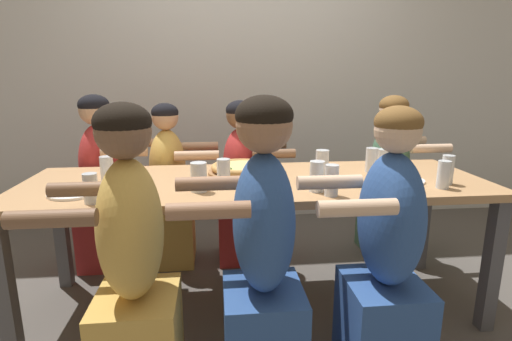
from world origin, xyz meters
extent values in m
plane|color=#514C47|center=(0.00, 0.00, 0.00)|extent=(18.00, 18.00, 0.00)
cube|color=silver|center=(0.00, 1.51, 1.60)|extent=(10.00, 0.06, 3.20)
cube|color=tan|center=(0.00, 0.00, 0.73)|extent=(2.46, 0.81, 0.04)
cube|color=#4C4C51|center=(-1.17, -0.34, 0.35)|extent=(0.07, 0.07, 0.71)
cube|color=#4C4C51|center=(1.17, -0.34, 0.35)|extent=(0.07, 0.07, 0.71)
cube|color=#4C4C51|center=(-1.17, 0.34, 0.35)|extent=(0.07, 0.07, 0.71)
cube|color=#4C4C51|center=(1.17, 0.34, 0.35)|extent=(0.07, 0.07, 0.71)
cylinder|color=#996B42|center=(-0.07, 0.13, 0.76)|extent=(0.37, 0.37, 0.02)
torus|color=tan|center=(-0.07, 0.13, 0.79)|extent=(0.34, 0.34, 0.04)
cylinder|color=#E5C675|center=(-0.07, 0.13, 0.78)|extent=(0.29, 0.29, 0.03)
cylinder|color=#4C7A3D|center=(-0.16, 0.16, 0.80)|extent=(0.02, 0.02, 0.01)
cylinder|color=#4C7A3D|center=(-0.14, 0.05, 0.80)|extent=(0.02, 0.02, 0.01)
cylinder|color=#4C7A3D|center=(0.01, 0.20, 0.80)|extent=(0.02, 0.02, 0.01)
cylinder|color=#4C7A3D|center=(-0.02, 0.17, 0.80)|extent=(0.02, 0.02, 0.01)
cylinder|color=#4C7A3D|center=(-0.15, 0.15, 0.80)|extent=(0.02, 0.02, 0.01)
cylinder|color=white|center=(0.77, -0.12, 0.76)|extent=(0.21, 0.21, 0.01)
cube|color=#B7B7BC|center=(0.77, -0.12, 0.76)|extent=(0.13, 0.08, 0.01)
cylinder|color=white|center=(-0.89, -0.18, 0.76)|extent=(0.23, 0.23, 0.01)
cube|color=#B7B7BC|center=(-0.89, -0.18, 0.76)|extent=(0.03, 0.16, 0.01)
cylinder|color=silver|center=(0.82, 0.25, 0.80)|extent=(0.08, 0.08, 0.10)
cylinder|color=#1EA8DB|center=(0.82, 0.25, 0.79)|extent=(0.07, 0.07, 0.07)
cylinder|color=black|center=(0.84, 0.25, 0.81)|extent=(0.00, 0.02, 0.13)
cylinder|color=silver|center=(0.97, -0.19, 0.82)|extent=(0.06, 0.06, 0.15)
cylinder|color=silver|center=(0.97, -0.19, 0.79)|extent=(0.05, 0.05, 0.09)
cylinder|color=silver|center=(-0.17, -0.09, 0.82)|extent=(0.07, 0.07, 0.14)
cylinder|color=black|center=(-0.17, -0.09, 0.78)|extent=(0.06, 0.06, 0.07)
cylinder|color=silver|center=(0.90, -0.26, 0.82)|extent=(0.06, 0.06, 0.14)
cylinder|color=black|center=(0.90, -0.26, 0.79)|extent=(0.05, 0.05, 0.09)
cylinder|color=silver|center=(-0.76, -0.33, 0.82)|extent=(0.06, 0.06, 0.13)
cylinder|color=black|center=(-0.76, -0.33, 0.79)|extent=(0.06, 0.06, 0.08)
cylinder|color=silver|center=(-0.78, 0.05, 0.82)|extent=(0.07, 0.07, 0.13)
cylinder|color=silver|center=(-0.78, 0.05, 0.80)|extent=(0.06, 0.06, 0.10)
cylinder|color=silver|center=(0.32, -0.33, 0.82)|extent=(0.06, 0.06, 0.15)
cylinder|color=black|center=(0.32, -0.33, 0.81)|extent=(0.06, 0.06, 0.11)
cylinder|color=silver|center=(-0.30, -0.19, 0.82)|extent=(0.08, 0.08, 0.14)
cylinder|color=black|center=(-0.30, -0.19, 0.78)|extent=(0.07, 0.07, 0.07)
cylinder|color=silver|center=(0.68, 0.10, 0.82)|extent=(0.07, 0.07, 0.14)
cylinder|color=black|center=(0.68, 0.10, 0.81)|extent=(0.06, 0.06, 0.11)
cylinder|color=silver|center=(0.27, -0.25, 0.82)|extent=(0.07, 0.07, 0.15)
cylinder|color=black|center=(0.27, -0.25, 0.80)|extent=(0.06, 0.06, 0.10)
cylinder|color=silver|center=(0.39, 0.11, 0.82)|extent=(0.08, 0.08, 0.13)
cylinder|color=silver|center=(0.39, 0.11, 0.78)|extent=(0.07, 0.07, 0.06)
cube|color=gold|center=(-0.54, 0.62, 0.23)|extent=(0.32, 0.34, 0.46)
ellipsoid|color=gold|center=(-0.54, 0.62, 0.70)|extent=(0.24, 0.36, 0.48)
sphere|color=tan|center=(-0.54, 0.62, 1.03)|extent=(0.17, 0.17, 0.17)
ellipsoid|color=black|center=(-0.54, 0.62, 1.06)|extent=(0.18, 0.18, 0.12)
cylinder|color=tan|center=(-0.33, 0.79, 0.80)|extent=(0.28, 0.06, 0.06)
cylinder|color=tan|center=(-0.33, 0.45, 0.80)|extent=(0.28, 0.06, 0.06)
cube|color=#2D5193|center=(-0.04, -0.62, 0.23)|extent=(0.32, 0.34, 0.46)
ellipsoid|color=#2D5193|center=(-0.04, -0.62, 0.74)|extent=(0.24, 0.36, 0.56)
sphere|color=#9E7051|center=(-0.04, -0.62, 1.12)|extent=(0.21, 0.21, 0.21)
ellipsoid|color=black|center=(-0.04, -0.62, 1.16)|extent=(0.21, 0.21, 0.15)
cylinder|color=#9E7051|center=(-0.24, -0.79, 0.86)|extent=(0.28, 0.06, 0.06)
cylinder|color=#9E7051|center=(-0.24, -0.45, 0.86)|extent=(0.28, 0.06, 0.06)
ellipsoid|color=gold|center=(-0.54, -0.62, 0.73)|extent=(0.24, 0.36, 0.55)
sphere|color=brown|center=(-0.54, -0.62, 1.10)|extent=(0.20, 0.20, 0.20)
ellipsoid|color=black|center=(-0.54, -0.62, 1.14)|extent=(0.20, 0.20, 0.14)
cylinder|color=brown|center=(-0.74, -0.79, 0.85)|extent=(0.28, 0.06, 0.06)
cylinder|color=brown|center=(-0.74, -0.45, 0.85)|extent=(0.28, 0.06, 0.06)
cube|color=#B22D2D|center=(-0.99, 0.62, 0.23)|extent=(0.32, 0.34, 0.46)
ellipsoid|color=#B22D2D|center=(-0.99, 0.62, 0.72)|extent=(0.24, 0.36, 0.52)
sphere|color=tan|center=(-0.99, 0.62, 1.08)|extent=(0.19, 0.19, 0.19)
ellipsoid|color=black|center=(-0.99, 0.62, 1.11)|extent=(0.20, 0.20, 0.14)
cylinder|color=tan|center=(-0.78, 0.79, 0.83)|extent=(0.28, 0.06, 0.06)
cylinder|color=tan|center=(-0.78, 0.45, 0.83)|extent=(0.28, 0.06, 0.06)
cube|color=#2D5193|center=(0.48, -0.62, 0.23)|extent=(0.32, 0.34, 0.46)
ellipsoid|color=#2D5193|center=(0.48, -0.62, 0.73)|extent=(0.24, 0.36, 0.55)
sphere|color=beige|center=(0.48, -0.62, 1.09)|extent=(0.18, 0.18, 0.18)
ellipsoid|color=brown|center=(0.48, -0.62, 1.12)|extent=(0.18, 0.18, 0.12)
cylinder|color=beige|center=(0.27, -0.79, 0.85)|extent=(0.28, 0.06, 0.06)
cylinder|color=beige|center=(0.27, -0.45, 0.85)|extent=(0.28, 0.06, 0.06)
cube|color=#B22D2D|center=(-0.04, 0.62, 0.23)|extent=(0.32, 0.34, 0.46)
ellipsoid|color=#B22D2D|center=(-0.04, 0.62, 0.70)|extent=(0.24, 0.36, 0.49)
sphere|color=brown|center=(-0.04, 0.62, 1.04)|extent=(0.19, 0.19, 0.19)
ellipsoid|color=black|center=(-0.04, 0.62, 1.07)|extent=(0.19, 0.19, 0.13)
cylinder|color=brown|center=(0.16, 0.79, 0.80)|extent=(0.28, 0.06, 0.06)
cylinder|color=brown|center=(0.16, 0.45, 0.80)|extent=(0.28, 0.06, 0.06)
cube|color=#477556|center=(1.03, 0.62, 0.23)|extent=(0.32, 0.34, 0.46)
ellipsoid|color=#477556|center=(1.03, 0.62, 0.71)|extent=(0.24, 0.36, 0.50)
sphere|color=beige|center=(1.03, 0.62, 1.06)|extent=(0.20, 0.20, 0.20)
ellipsoid|color=brown|center=(1.03, 0.62, 1.09)|extent=(0.20, 0.20, 0.14)
cylinder|color=beige|center=(1.24, 0.79, 0.81)|extent=(0.28, 0.06, 0.06)
cylinder|color=beige|center=(1.24, 0.45, 0.81)|extent=(0.28, 0.06, 0.06)
camera|label=1|loc=(-0.22, -2.06, 1.30)|focal=28.00mm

